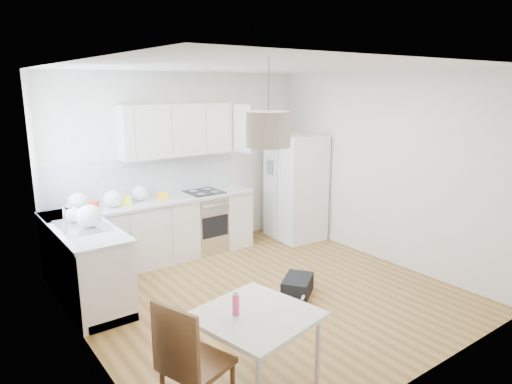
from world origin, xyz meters
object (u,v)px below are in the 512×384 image
dining_chair (197,361)px  gym_bag (297,286)px  dining_table (256,322)px  refrigerator (296,187)px

dining_chair → gym_bag: size_ratio=2.15×
dining_table → dining_chair: size_ratio=1.00×
gym_bag → refrigerator: bearing=13.5°
refrigerator → gym_bag: (-1.44, -1.69, -0.76)m
dining_table → gym_bag: bearing=26.3°
refrigerator → gym_bag: bearing=-125.8°
refrigerator → gym_bag: refrigerator is taller
refrigerator → dining_chair: 4.53m
refrigerator → dining_table: size_ratio=1.68×
dining_chair → gym_bag: dining_chair is taller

